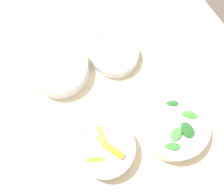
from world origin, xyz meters
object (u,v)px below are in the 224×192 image
at_px(bowl_beans_hotdog, 59,69).
at_px(bowl_cookies, 115,54).
at_px(bowl_carrots, 105,148).
at_px(bowl_greens, 173,125).

bearing_deg(bowl_beans_hotdog, bowl_cookies, -99.56).
xyz_separation_m(bowl_carrots, bowl_cookies, (0.23, -0.15, -0.01)).
distance_m(bowl_greens, bowl_beans_hotdog, 0.35).
relative_size(bowl_carrots, bowl_cookies, 1.06).
height_order(bowl_beans_hotdog, bowl_cookies, bowl_beans_hotdog).
bearing_deg(bowl_carrots, bowl_beans_hotdog, 3.16).
relative_size(bowl_carrots, bowl_beans_hotdog, 0.90).
height_order(bowl_greens, bowl_cookies, bowl_greens).
relative_size(bowl_beans_hotdog, bowl_cookies, 1.18).
xyz_separation_m(bowl_carrots, bowl_beans_hotdog, (0.26, 0.01, -0.00)).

